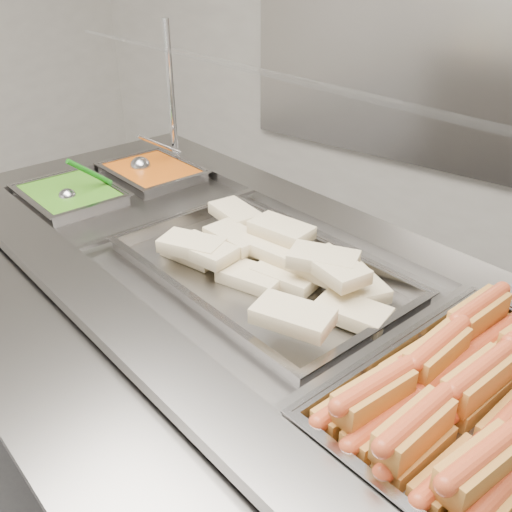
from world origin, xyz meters
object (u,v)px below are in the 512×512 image
Objects in this scene: pan_hotdogs at (473,412)px; ladle at (142,165)px; sneeze_guard at (313,90)px; steam_counter at (244,396)px; pan_wraps at (259,276)px; serving_spoon at (72,193)px.

pan_hotdogs is 3.12× the size of ladle.
sneeze_guard is at bearing 149.89° from pan_hotdogs.
steam_counter is 0.92m from sneeze_guard.
steam_counter is 1.20× the size of sneeze_guard.
pan_wraps is at bearing -10.84° from steam_counter.
pan_wraps is 0.83m from ladle.
ladle is at bearing 93.18° from serving_spoon.
pan_wraps is 3.83× the size of ladle.
sneeze_guard is at bearing 20.09° from serving_spoon.
steam_counter is at bearing 169.16° from pan_wraps.
sneeze_guard is 0.49m from pan_wraps.
serving_spoon is (-1.36, 0.09, 0.06)m from pan_hotdogs.
steam_counter is 0.82m from pan_hotdogs.
ladle is at bearing 159.22° from pan_wraps.
pan_hotdogs is 1.44m from ladle.
pan_hotdogs is at bearing -30.11° from sneeze_guard.
sneeze_guard reaches higher than pan_wraps.
steam_counter is 2.69× the size of pan_wraps.
pan_hotdogs reaches higher than steam_counter.
pan_hotdogs is 0.62m from pan_wraps.
sneeze_guard is 0.87m from serving_spoon.
steam_counter is at bearing 2.86° from serving_spoon.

